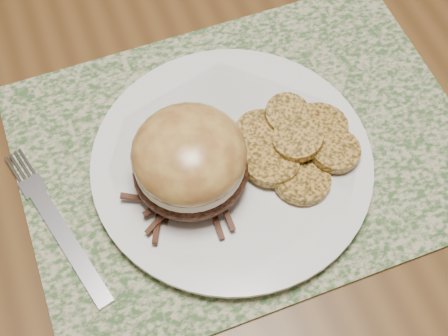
{
  "coord_description": "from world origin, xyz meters",
  "views": [
    {
      "loc": [
        -0.31,
        -0.46,
        1.3
      ],
      "look_at": [
        -0.21,
        -0.2,
        0.79
      ],
      "focal_mm": 50.0,
      "sensor_mm": 36.0,
      "label": 1
    }
  ],
  "objects_px": {
    "dining_table": "(318,38)",
    "dinner_plate": "(232,163)",
    "pork_sandwich": "(190,161)",
    "fork": "(56,223)"
  },
  "relations": [
    {
      "from": "dining_table",
      "to": "fork",
      "type": "height_order",
      "value": "fork"
    },
    {
      "from": "dining_table",
      "to": "pork_sandwich",
      "type": "bearing_deg",
      "value": -140.89
    },
    {
      "from": "dining_table",
      "to": "dinner_plate",
      "type": "xyz_separation_m",
      "value": [
        -0.19,
        -0.18,
        0.09
      ]
    },
    {
      "from": "pork_sandwich",
      "to": "fork",
      "type": "bearing_deg",
      "value": -168.21
    },
    {
      "from": "fork",
      "to": "dinner_plate",
      "type": "bearing_deg",
      "value": -14.67
    },
    {
      "from": "pork_sandwich",
      "to": "fork",
      "type": "relative_size",
      "value": 0.7
    },
    {
      "from": "dining_table",
      "to": "dinner_plate",
      "type": "distance_m",
      "value": 0.28
    },
    {
      "from": "dining_table",
      "to": "dinner_plate",
      "type": "relative_size",
      "value": 5.77
    },
    {
      "from": "dinner_plate",
      "to": "pork_sandwich",
      "type": "distance_m",
      "value": 0.07
    },
    {
      "from": "dining_table",
      "to": "fork",
      "type": "distance_m",
      "value": 0.42
    }
  ]
}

